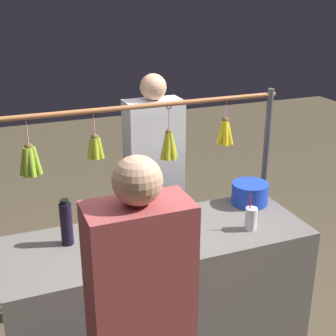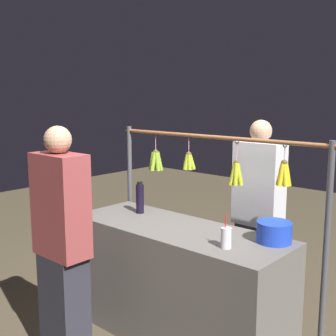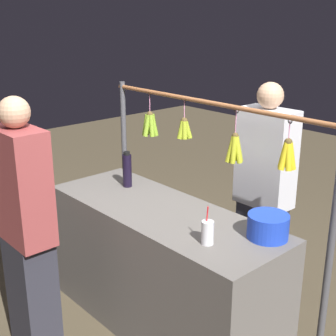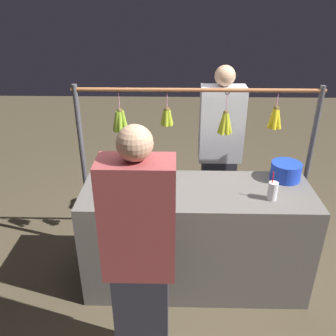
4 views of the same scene
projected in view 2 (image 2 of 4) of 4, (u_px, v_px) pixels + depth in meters
The scene contains 8 objects.
ground_plane at pixel (177, 336), 3.48m from camera, with size 12.00×12.00×0.00m, color brown.
market_counter at pixel (177, 283), 3.40m from camera, with size 1.78×0.65×0.90m, color #66605B.
display_rack at pixel (210, 189), 3.62m from camera, with size 2.03×0.13×1.60m.
water_bottle at pixel (140, 198), 3.71m from camera, with size 0.07×0.07×0.27m.
blue_bucket at pixel (274, 232), 2.98m from camera, with size 0.24×0.24×0.14m, color blue.
drink_cup at pixel (226, 238), 2.87m from camera, with size 0.07×0.07×0.22m.
vendor_person at pixel (258, 220), 3.74m from camera, with size 0.40×0.22×1.70m.
customer_person at pixel (62, 251), 3.00m from camera, with size 0.40×0.22×1.70m.
Camera 2 is at (-2.09, 2.44, 1.90)m, focal length 46.62 mm.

